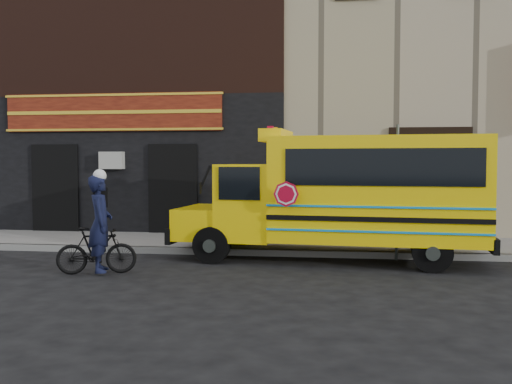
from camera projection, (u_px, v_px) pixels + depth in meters
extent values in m
plane|color=black|center=(258.00, 278.00, 10.79)|extent=(120.00, 120.00, 0.00)
cube|color=gray|center=(273.00, 253.00, 13.36)|extent=(40.00, 0.20, 0.15)
cube|color=slate|center=(279.00, 244.00, 14.84)|extent=(40.00, 3.00, 0.15)
cube|color=tan|center=(296.00, 54.00, 20.86)|extent=(20.00, 10.00, 12.00)
cube|color=black|center=(115.00, 164.00, 16.84)|extent=(10.00, 0.30, 4.00)
cube|color=#321810|center=(114.00, 44.00, 16.66)|extent=(10.00, 0.28, 3.00)
cube|color=#4C120A|center=(113.00, 112.00, 16.60)|extent=(6.50, 0.12, 1.10)
cube|color=black|center=(56.00, 189.00, 16.98)|extent=(1.30, 0.10, 2.50)
cube|color=black|center=(173.00, 190.00, 16.49)|extent=(1.30, 0.10, 2.50)
cylinder|color=black|center=(212.00, 245.00, 12.37)|extent=(0.82, 0.35, 0.80)
cylinder|color=black|center=(234.00, 234.00, 14.22)|extent=(0.82, 0.35, 0.80)
cylinder|color=black|center=(432.00, 252.00, 11.36)|extent=(0.82, 0.35, 0.80)
cylinder|color=black|center=(426.00, 240.00, 13.21)|extent=(0.82, 0.35, 0.80)
cube|color=yellow|center=(205.00, 222.00, 13.38)|extent=(1.17, 2.08, 0.70)
cube|color=black|center=(183.00, 232.00, 13.51)|extent=(0.30, 2.05, 0.35)
cube|color=yellow|center=(251.00, 201.00, 13.11)|extent=(1.38, 2.20, 1.70)
cube|color=black|center=(227.00, 184.00, 13.21)|extent=(0.22, 1.80, 0.90)
cube|color=yellow|center=(377.00, 189.00, 12.46)|extent=(4.68, 2.59, 2.25)
cube|color=black|center=(487.00, 240.00, 12.01)|extent=(0.31, 2.20, 0.30)
cube|color=black|center=(382.00, 167.00, 11.33)|extent=(3.89, 0.38, 0.75)
cube|color=yellow|center=(276.00, 136.00, 12.90)|extent=(0.64, 1.64, 0.28)
cylinder|color=#AF0723|center=(286.00, 194.00, 11.60)|extent=(0.52, 0.08, 0.52)
cylinder|color=#373E39|center=(397.00, 193.00, 12.71)|extent=(0.07, 0.07, 3.04)
cube|color=red|center=(398.00, 150.00, 12.58)|extent=(0.05, 0.27, 0.38)
cube|color=white|center=(398.00, 171.00, 12.60)|extent=(0.05, 0.27, 0.33)
imported|color=black|center=(96.00, 251.00, 11.19)|extent=(1.60, 0.87, 0.92)
imported|color=black|center=(100.00, 226.00, 11.15)|extent=(0.66, 0.81, 1.90)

